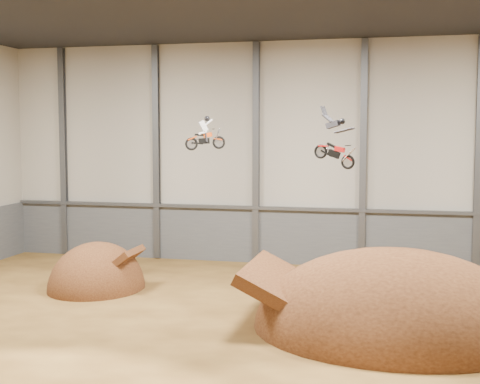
{
  "coord_description": "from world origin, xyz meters",
  "views": [
    {
      "loc": [
        5.32,
        -26.51,
        8.35
      ],
      "look_at": [
        -1.84,
        4.0,
        5.53
      ],
      "focal_mm": 50.0,
      "sensor_mm": 36.0,
      "label": 1
    }
  ],
  "objects_px": {
    "fmx_rider_a": "(205,131)",
    "fmx_rider_b": "(332,138)",
    "takeoff_ramp": "(97,289)",
    "landing_ramp": "(394,329)"
  },
  "relations": [
    {
      "from": "takeoff_ramp",
      "to": "fmx_rider_b",
      "type": "distance_m",
      "value": 15.4
    },
    {
      "from": "takeoff_ramp",
      "to": "landing_ramp",
      "type": "distance_m",
      "value": 16.0
    },
    {
      "from": "landing_ramp",
      "to": "fmx_rider_b",
      "type": "height_order",
      "value": "fmx_rider_b"
    },
    {
      "from": "fmx_rider_a",
      "to": "landing_ramp",
      "type": "bearing_deg",
      "value": -46.35
    },
    {
      "from": "takeoff_ramp",
      "to": "fmx_rider_b",
      "type": "xyz_separation_m",
      "value": [
        12.73,
        -3.09,
        8.1
      ]
    },
    {
      "from": "landing_ramp",
      "to": "fmx_rider_b",
      "type": "relative_size",
      "value": 4.57
    },
    {
      "from": "takeoff_ramp",
      "to": "landing_ramp",
      "type": "height_order",
      "value": "landing_ramp"
    },
    {
      "from": "fmx_rider_a",
      "to": "fmx_rider_b",
      "type": "height_order",
      "value": "fmx_rider_b"
    },
    {
      "from": "fmx_rider_a",
      "to": "fmx_rider_b",
      "type": "xyz_separation_m",
      "value": [
        6.63,
        -3.02,
        -0.28
      ]
    },
    {
      "from": "takeoff_ramp",
      "to": "landing_ramp",
      "type": "bearing_deg",
      "value": -14.42
    }
  ]
}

